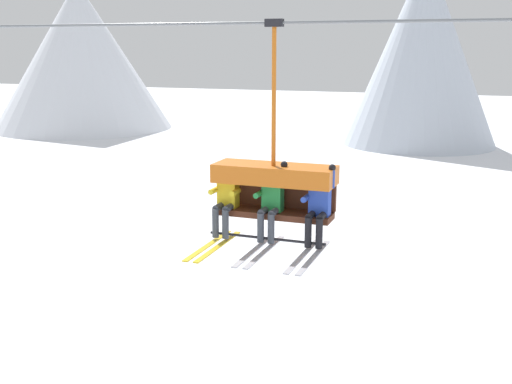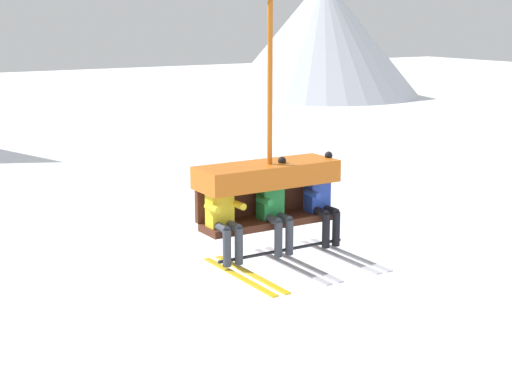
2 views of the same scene
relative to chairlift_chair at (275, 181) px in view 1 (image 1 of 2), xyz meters
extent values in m
cone|color=white|center=(-33.68, 42.63, 1.22)|extent=(16.74, 16.74, 13.63)
cone|color=silver|center=(-2.26, 43.08, 1.82)|extent=(12.02, 12.02, 14.84)
cylinder|color=slate|center=(1.25, -0.07, 2.49)|extent=(20.16, 0.05, 0.05)
cube|color=#512819|center=(0.00, -0.07, -0.53)|extent=(1.95, 0.48, 0.10)
cube|color=#512819|center=(0.00, 0.21, -0.26)|extent=(1.95, 0.08, 0.45)
cube|color=#D16619|center=(0.00, -0.01, 0.12)|extent=(1.99, 0.68, 0.30)
cylinder|color=black|center=(0.00, -0.39, -0.86)|extent=(1.95, 0.04, 0.04)
cylinder|color=#D16619|center=(0.00, -0.07, 1.35)|extent=(0.07, 0.07, 2.17)
cube|color=black|center=(0.00, -0.07, 2.49)|extent=(0.28, 0.12, 0.12)
cube|color=yellow|center=(-0.78, -0.09, -0.22)|extent=(0.32, 0.22, 0.52)
sphere|color=silver|center=(-0.78, -0.09, 0.13)|extent=(0.22, 0.22, 0.22)
ellipsoid|color=black|center=(-0.78, -0.19, 0.13)|extent=(0.17, 0.04, 0.08)
cylinder|color=#3D424C|center=(-0.87, -0.26, -0.44)|extent=(0.11, 0.34, 0.11)
cylinder|color=#3D424C|center=(-0.70, -0.26, -0.44)|extent=(0.11, 0.34, 0.11)
cylinder|color=#3D424C|center=(-0.87, -0.43, -0.68)|extent=(0.11, 0.11, 0.48)
cylinder|color=#3D424C|center=(-0.70, -0.43, -0.68)|extent=(0.11, 0.11, 0.48)
cube|color=gold|center=(-0.87, -0.73, -0.97)|extent=(0.09, 1.70, 0.02)
cube|color=gold|center=(-0.70, -0.73, -0.97)|extent=(0.09, 1.70, 0.02)
cylinder|color=yellow|center=(-0.97, -0.24, -0.18)|extent=(0.09, 0.30, 0.09)
cylinder|color=yellow|center=(-0.60, -0.24, -0.18)|extent=(0.09, 0.30, 0.09)
cube|color=#23843D|center=(0.00, -0.09, -0.22)|extent=(0.32, 0.22, 0.52)
sphere|color=#284C93|center=(0.00, -0.09, 0.13)|extent=(0.22, 0.22, 0.22)
ellipsoid|color=black|center=(0.00, -0.19, 0.13)|extent=(0.17, 0.04, 0.08)
cylinder|color=#3D424C|center=(-0.09, -0.26, -0.44)|extent=(0.11, 0.34, 0.11)
cylinder|color=#3D424C|center=(0.09, -0.26, -0.44)|extent=(0.11, 0.34, 0.11)
cylinder|color=#3D424C|center=(-0.09, -0.43, -0.68)|extent=(0.11, 0.11, 0.48)
cylinder|color=#3D424C|center=(0.09, -0.43, -0.68)|extent=(0.11, 0.11, 0.48)
cube|color=#B2B2BC|center=(-0.09, -0.73, -0.97)|extent=(0.09, 1.70, 0.02)
cube|color=#B2B2BC|center=(0.09, -0.73, -0.97)|extent=(0.09, 1.70, 0.02)
cylinder|color=#23843D|center=(-0.19, -0.24, -0.18)|extent=(0.09, 0.30, 0.09)
cylinder|color=#23843D|center=(0.19, -0.09, 0.13)|extent=(0.09, 0.09, 0.30)
sphere|color=black|center=(0.19, -0.09, 0.30)|extent=(0.11, 0.11, 0.11)
cube|color=#2847B7|center=(0.78, -0.09, -0.22)|extent=(0.32, 0.22, 0.52)
sphere|color=maroon|center=(0.78, -0.09, 0.13)|extent=(0.22, 0.22, 0.22)
ellipsoid|color=black|center=(0.78, -0.19, 0.13)|extent=(0.17, 0.04, 0.08)
cylinder|color=black|center=(0.70, -0.26, -0.44)|extent=(0.11, 0.34, 0.11)
cylinder|color=black|center=(0.87, -0.26, -0.44)|extent=(0.11, 0.34, 0.11)
cylinder|color=black|center=(0.70, -0.43, -0.68)|extent=(0.11, 0.11, 0.48)
cylinder|color=black|center=(0.87, -0.43, -0.68)|extent=(0.11, 0.11, 0.48)
cube|color=#B2B2BC|center=(0.70, -0.73, -0.97)|extent=(0.09, 1.70, 0.02)
cube|color=#B2B2BC|center=(0.87, -0.73, -0.97)|extent=(0.09, 1.70, 0.02)
cylinder|color=#2847B7|center=(0.60, -0.24, -0.18)|extent=(0.09, 0.30, 0.09)
cylinder|color=#2847B7|center=(0.97, -0.09, 0.13)|extent=(0.09, 0.09, 0.30)
sphere|color=black|center=(0.97, -0.09, 0.30)|extent=(0.11, 0.11, 0.11)
camera|label=1|loc=(3.24, -9.69, 2.14)|focal=45.00mm
camera|label=2|loc=(-5.58, -8.79, 2.24)|focal=55.00mm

